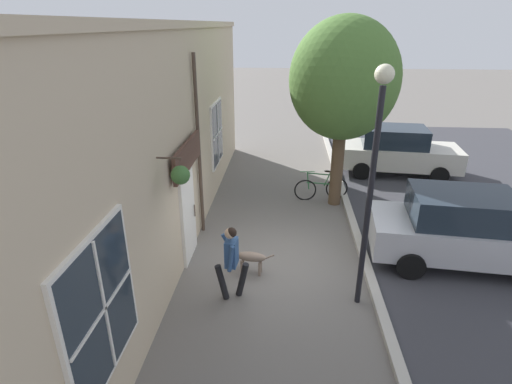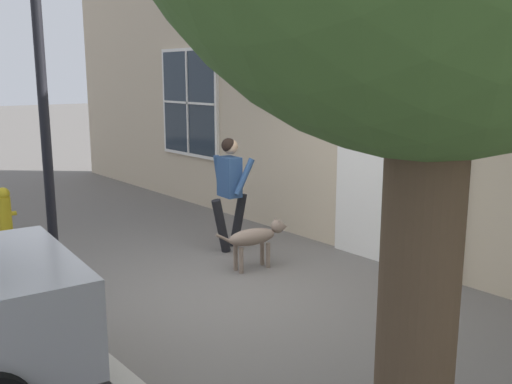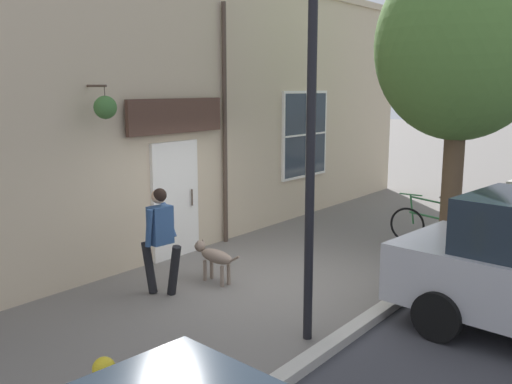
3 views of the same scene
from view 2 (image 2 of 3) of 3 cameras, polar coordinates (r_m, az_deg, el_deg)
name	(u,v)px [view 2 (image 2 of 3)]	position (r m, az deg, el deg)	size (l,w,h in m)	color
ground_plane	(240,293)	(6.66, -1.62, -10.05)	(90.00, 90.00, 0.00)	#66605B
storefront_facade	(379,61)	(7.85, 12.17, 12.64)	(0.95, 18.00, 5.28)	#C6B293
pedestrian_walking	(230,184)	(8.05, -2.64, 0.82)	(0.70, 0.58, 1.61)	black
dog_on_leash	(256,237)	(7.34, -0.02, -4.52)	(1.08, 0.32, 0.63)	#7F6B5B
street_lamp	(37,18)	(6.68, -21.06, 15.90)	(0.32, 0.32, 4.63)	black
fire_hydrant	(5,211)	(9.63, -23.85, -1.76)	(0.34, 0.20, 0.77)	gold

